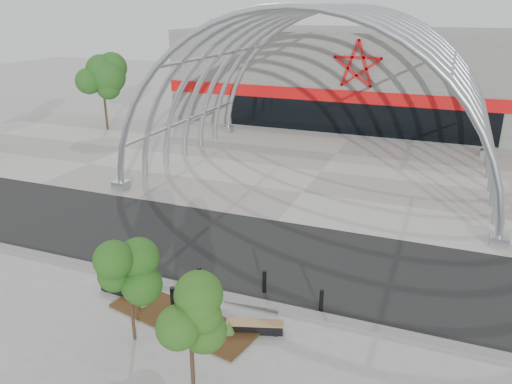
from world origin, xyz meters
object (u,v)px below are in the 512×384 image
(bench_0, at_px, (121,290))
(bollard_2, at_px, (173,302))
(street_tree_0, at_px, (128,274))
(bench_1, at_px, (255,327))
(street_tree_1, at_px, (190,319))

(bench_0, distance_m, bollard_2, 2.60)
(street_tree_0, bearing_deg, bench_1, 26.53)
(street_tree_0, relative_size, bench_0, 1.84)
(street_tree_1, height_order, bench_1, street_tree_1)
(street_tree_1, bearing_deg, bollard_2, 128.21)
(bench_1, bearing_deg, street_tree_0, -153.47)
(street_tree_0, height_order, bench_1, street_tree_0)
(street_tree_1, bearing_deg, bench_1, 80.23)
(bench_0, height_order, bollard_2, bollard_2)
(street_tree_1, height_order, bollard_2, street_tree_1)
(street_tree_1, xyz_separation_m, bollard_2, (-2.38, 3.03, -1.87))
(bollard_2, bearing_deg, bench_0, 168.42)
(bench_1, relative_size, bollard_2, 1.70)
(street_tree_1, distance_m, bench_0, 6.46)
(street_tree_1, relative_size, bollard_2, 3.01)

